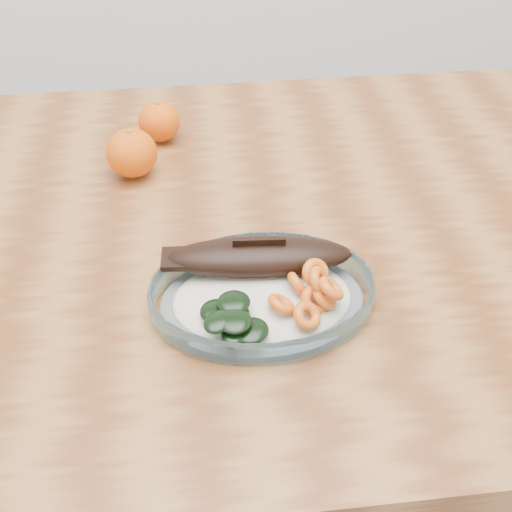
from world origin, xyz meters
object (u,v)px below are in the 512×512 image
(orange_left, at_px, (132,153))
(orange_right, at_px, (159,121))
(dining_table, at_px, (196,281))
(plated_meal, at_px, (262,291))

(orange_left, relative_size, orange_right, 1.13)
(dining_table, distance_m, orange_left, 0.20)
(dining_table, relative_size, plated_meal, 2.63)
(dining_table, bearing_deg, plated_meal, -63.73)
(dining_table, distance_m, orange_right, 0.26)
(plated_meal, distance_m, orange_right, 0.39)
(plated_meal, bearing_deg, orange_right, 106.51)
(orange_left, distance_m, orange_right, 0.10)
(dining_table, height_order, orange_left, orange_left)
(plated_meal, relative_size, orange_right, 7.23)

